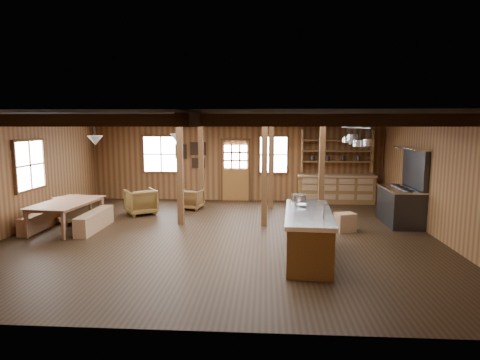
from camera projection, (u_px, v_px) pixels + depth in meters
The scene contains 22 objects.
room at pixel (222, 177), 9.39m from camera, with size 10.04×9.04×2.84m.
ceiling_joists at pixel (222, 122), 9.39m from camera, with size 9.80×8.82×0.18m.
timber_posts at pixel (248, 168), 11.41m from camera, with size 3.95×2.35×2.80m.
back_door at pixel (236, 175), 13.86m from camera, with size 1.02×0.08×2.15m.
window_back_left at pixel (161, 154), 13.93m from camera, with size 1.32×0.06×1.32m.
window_back_right at pixel (273, 155), 13.69m from camera, with size 1.02×0.06×1.32m.
window_left at pixel (30, 165), 10.17m from camera, with size 0.14×1.24×1.32m.
notice_boards at pixel (192, 153), 13.86m from camera, with size 1.08×0.03×0.90m.
back_counter at pixel (336, 185), 13.44m from camera, with size 2.55×0.60×2.45m.
pendant_lamps at pixel (139, 139), 10.40m from camera, with size 1.86×2.36×0.66m.
pot_rack at pixel (355, 139), 9.34m from camera, with size 0.40×3.00×0.43m.
kitchen_island at pixel (308, 235), 7.87m from camera, with size 1.05×2.56×1.20m.
step_stool at pixel (345, 222), 9.88m from camera, with size 0.52×0.37×0.46m, color brown.
commercial_range at pixel (403, 200), 10.56m from camera, with size 0.84×1.65×2.03m.
dining_table at pixel (69, 216), 10.05m from camera, with size 2.01×1.12×0.71m, color brown.
bench_wall at pixel (40, 221), 10.12m from camera, with size 0.29×1.55×0.43m, color brown.
bench_aisle at pixel (95, 221), 10.03m from camera, with size 0.32×1.70×0.47m, color brown.
armchair_a at pixel (141, 202), 11.76m from camera, with size 0.80×0.82×0.75m, color brown.
armchair_b at pixel (191, 199), 12.50m from camera, with size 0.67×0.69×0.62m, color brown.
armchair_c at pixel (72, 209), 10.78m from camera, with size 0.76×0.78×0.71m, color olive.
counter_pot at pixel (299, 199), 8.63m from camera, with size 0.32×0.32×0.19m, color silver.
bowl at pixel (302, 205), 8.27m from camera, with size 0.23×0.23×0.06m, color silver.
Camera 1 is at (1.02, -9.27, 2.62)m, focal length 30.00 mm.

